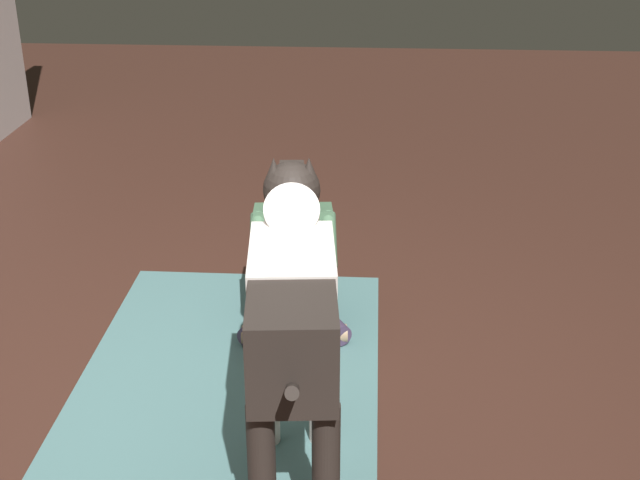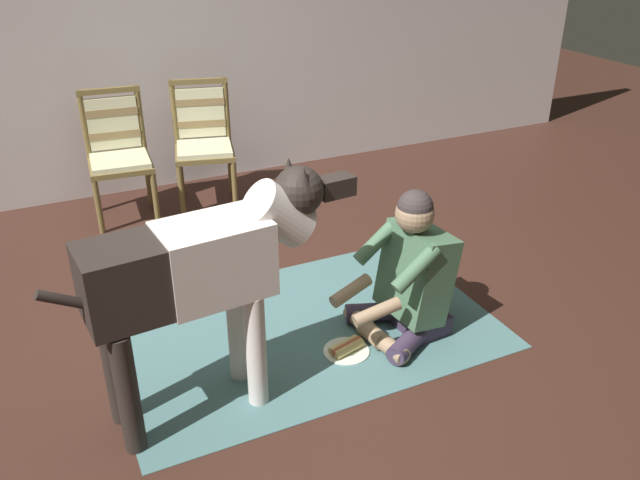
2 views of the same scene
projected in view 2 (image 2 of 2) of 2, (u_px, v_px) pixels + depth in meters
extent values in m
plane|color=#3A2119|center=(261.00, 349.00, 3.61)|extent=(15.54, 15.54, 0.00)
cube|color=beige|center=(135.00, 32.00, 5.16)|extent=(8.98, 0.10, 2.60)
cube|color=#486F70|center=(304.00, 328.00, 3.78)|extent=(2.16, 1.41, 0.01)
cylinder|color=brown|center=(156.00, 199.00, 4.94)|extent=(0.04, 0.04, 0.42)
cylinder|color=brown|center=(99.00, 207.00, 4.81)|extent=(0.04, 0.04, 0.42)
cylinder|color=brown|center=(148.00, 180.00, 5.29)|extent=(0.04, 0.04, 0.42)
cylinder|color=brown|center=(95.00, 187.00, 5.16)|extent=(0.04, 0.04, 0.42)
cube|color=brown|center=(121.00, 165.00, 4.94)|extent=(0.50, 0.50, 0.04)
cube|color=beige|center=(120.00, 160.00, 4.93)|extent=(0.46, 0.46, 0.04)
cylinder|color=brown|center=(140.00, 119.00, 5.05)|extent=(0.04, 0.04, 0.52)
cylinder|color=brown|center=(84.00, 125.00, 4.92)|extent=(0.04, 0.04, 0.52)
cube|color=brown|center=(108.00, 91.00, 4.88)|extent=(0.46, 0.08, 0.04)
cube|color=beige|center=(113.00, 123.00, 4.99)|extent=(0.38, 0.08, 0.40)
cube|color=olive|center=(111.00, 112.00, 4.95)|extent=(0.39, 0.09, 0.06)
cube|color=olive|center=(115.00, 134.00, 5.03)|extent=(0.39, 0.09, 0.06)
cylinder|color=brown|center=(235.00, 187.00, 5.16)|extent=(0.04, 0.04, 0.42)
cylinder|color=brown|center=(181.00, 191.00, 5.08)|extent=(0.04, 0.04, 0.42)
cylinder|color=brown|center=(231.00, 169.00, 5.52)|extent=(0.04, 0.04, 0.42)
cylinder|color=brown|center=(181.00, 172.00, 5.44)|extent=(0.04, 0.04, 0.42)
cube|color=brown|center=(205.00, 153.00, 5.20)|extent=(0.56, 0.56, 0.04)
cube|color=beige|center=(204.00, 148.00, 5.18)|extent=(0.51, 0.51, 0.04)
cylinder|color=brown|center=(227.00, 110.00, 5.29)|extent=(0.04, 0.04, 0.52)
cylinder|color=brown|center=(174.00, 112.00, 5.21)|extent=(0.04, 0.04, 0.52)
cube|color=brown|center=(198.00, 81.00, 5.14)|extent=(0.46, 0.15, 0.04)
cube|color=beige|center=(201.00, 112.00, 5.25)|extent=(0.38, 0.14, 0.40)
cube|color=olive|center=(200.00, 101.00, 5.21)|extent=(0.39, 0.15, 0.06)
cube|color=olive|center=(202.00, 123.00, 5.29)|extent=(0.39, 0.15, 0.06)
cube|color=#3F304A|center=(418.00, 317.00, 3.78)|extent=(0.27, 0.36, 0.12)
cylinder|color=#3F304A|center=(412.00, 339.00, 3.59)|extent=(0.40, 0.30, 0.11)
cylinder|color=#9C7D5F|center=(383.00, 341.00, 3.58)|extent=(0.15, 0.37, 0.09)
cylinder|color=#3F304A|center=(380.00, 312.00, 3.83)|extent=(0.41, 0.24, 0.11)
cylinder|color=#9C7D5F|center=(365.00, 326.00, 3.71)|extent=(0.10, 0.36, 0.09)
cube|color=#43674A|center=(416.00, 272.00, 3.62)|extent=(0.33, 0.43, 0.54)
cylinder|color=#43674A|center=(416.00, 269.00, 3.35)|extent=(0.30, 0.11, 0.24)
cylinder|color=#9C7D5F|center=(377.00, 312.00, 3.40)|extent=(0.27, 0.09, 0.12)
cylinder|color=#43674A|center=(377.00, 242.00, 3.62)|extent=(0.30, 0.11, 0.24)
cylinder|color=#9C7D5F|center=(351.00, 291.00, 3.59)|extent=(0.28, 0.13, 0.12)
sphere|color=#9C7D5F|center=(415.00, 214.00, 3.44)|extent=(0.21, 0.21, 0.21)
sphere|color=#352D2D|center=(415.00, 207.00, 3.42)|extent=(0.19, 0.19, 0.19)
cylinder|color=silver|center=(237.00, 328.00, 3.27)|extent=(0.10, 0.10, 0.61)
cylinder|color=silver|center=(256.00, 351.00, 3.10)|extent=(0.10, 0.10, 0.61)
cylinder|color=black|center=(114.00, 367.00, 2.99)|extent=(0.10, 0.10, 0.61)
cylinder|color=black|center=(128.00, 395.00, 2.82)|extent=(0.10, 0.10, 0.61)
cube|color=silver|center=(214.00, 259.00, 2.90)|extent=(0.51, 0.36, 0.36)
cube|color=black|center=(132.00, 281.00, 2.73)|extent=(0.45, 0.34, 0.34)
cylinder|color=silver|center=(279.00, 214.00, 2.99)|extent=(0.37, 0.25, 0.35)
sphere|color=black|center=(299.00, 191.00, 2.99)|extent=(0.24, 0.24, 0.24)
cube|color=black|center=(335.00, 186.00, 3.09)|extent=(0.19, 0.12, 0.09)
cone|color=black|center=(289.00, 169.00, 3.00)|extent=(0.09, 0.09, 0.11)
cone|color=black|center=(304.00, 178.00, 2.89)|extent=(0.09, 0.09, 0.11)
cylinder|color=black|center=(78.00, 303.00, 2.65)|extent=(0.32, 0.07, 0.21)
cylinder|color=silver|center=(346.00, 351.00, 3.59)|extent=(0.25, 0.25, 0.01)
cylinder|color=#D5BC6E|center=(349.00, 349.00, 3.56)|extent=(0.20, 0.10, 0.05)
cylinder|color=#D5BC6E|center=(344.00, 345.00, 3.59)|extent=(0.20, 0.10, 0.05)
cylinder|color=#B15036|center=(346.00, 346.00, 3.57)|extent=(0.20, 0.09, 0.04)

